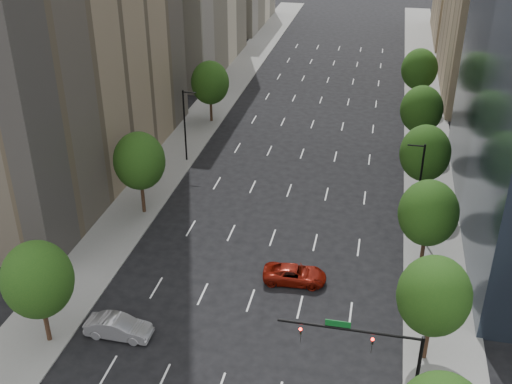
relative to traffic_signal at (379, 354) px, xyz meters
The scene contains 15 objects.
sidewalk_left 40.05m from the traffic_signal, 130.94° to the left, with size 6.00×200.00×0.15m, color slate.
sidewalk_right 30.84m from the traffic_signal, 80.59° to the left, with size 6.00×200.00×0.15m, color slate.
tree_right_1 6.96m from the traffic_signal, 59.96° to the left, with size 5.20×5.20×8.75m.
tree_right_2 18.34m from the traffic_signal, 79.09° to the left, with size 5.20×5.20×8.61m.
tree_right_3 30.21m from the traffic_signal, 83.40° to the left, with size 5.20×5.20×8.89m.
tree_right_4 44.14m from the traffic_signal, 85.49° to the left, with size 5.20×5.20×8.46m.
tree_right_5 60.11m from the traffic_signal, 86.69° to the left, with size 5.20×5.20×8.75m.
tree_left_0 24.62m from the traffic_signal, behind, with size 5.20×5.20×8.75m.
tree_left_1 32.96m from the traffic_signal, 138.11° to the left, with size 5.20×5.20×8.97m.
tree_left_2 53.91m from the traffic_signal, 117.07° to the left, with size 5.20×5.20×8.68m.
streetlight_rn 25.17m from the traffic_signal, 83.37° to the left, with size 1.70×0.20×9.00m.
streetlight_ln 42.42m from the traffic_signal, 124.40° to the left, with size 1.70×0.20×9.00m.
traffic_signal is the anchor object (origin of this frame).
car_silver 20.33m from the traffic_signal, 169.46° to the left, with size 1.80×5.17×1.70m, color #9A9A9F.
car_red_far 15.90m from the traffic_signal, 118.72° to the left, with size 2.53×5.49×1.53m, color maroon.
Camera 1 is at (9.08, -0.56, 32.66)m, focal length 43.70 mm.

